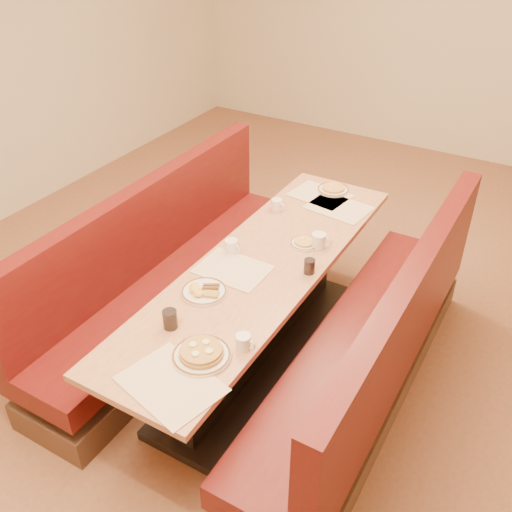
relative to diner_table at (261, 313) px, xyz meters
The scene contains 19 objects.
ground 0.37m from the diner_table, ahead, with size 8.00×8.00×0.00m, color #9E6647.
room_envelope 1.56m from the diner_table, ahead, with size 6.04×8.04×2.82m.
diner_table is the anchor object (origin of this frame).
booth_left 0.73m from the diner_table, behind, with size 0.55×2.50×1.05m.
booth_right 0.73m from the diner_table, ahead, with size 0.55×2.50×1.05m.
placemat_near_left 0.42m from the diner_table, 132.18° to the right, with size 0.41×0.31×0.00m, color beige.
placemat_near_right 1.12m from the diner_table, 83.44° to the right, with size 0.45×0.34×0.00m, color beige.
placemat_far_left 1.05m from the diner_table, 94.17° to the left, with size 0.40×0.30×0.00m, color beige.
placemat_far_right 0.96m from the diner_table, 82.16° to the left, with size 0.41×0.31×0.00m, color beige.
pancake_plate 0.93m from the diner_table, 80.49° to the right, with size 0.29×0.29×0.07m.
eggs_plate 0.58m from the diner_table, 108.95° to the right, with size 0.26×0.26×0.05m.
extra_plate_mid 0.52m from the diner_table, 69.61° to the left, with size 0.18×0.18×0.04m.
extra_plate_far 1.16m from the diner_table, 90.92° to the left, with size 0.23×0.23×0.05m.
coffee_mug_a 0.84m from the diner_table, 67.21° to the right, with size 0.11×0.08×0.08m.
coffee_mug_b 0.48m from the diner_table, behind, with size 0.11×0.08×0.08m.
coffee_mug_c 0.59m from the diner_table, 58.12° to the left, with size 0.12×0.09×0.09m.
coffee_mug_d 0.79m from the diner_table, 110.65° to the left, with size 0.11×0.08×0.08m.
soda_tumbler_near 0.85m from the diner_table, 99.62° to the right, with size 0.08×0.08×0.10m.
soda_tumbler_mid 0.51m from the diner_table, 13.26° to the left, with size 0.07×0.07×0.09m.
Camera 1 is at (1.37, -2.43, 2.68)m, focal length 40.00 mm.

